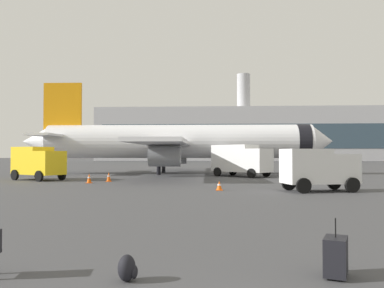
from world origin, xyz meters
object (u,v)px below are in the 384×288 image
(airplane_at_gate, at_px, (177,142))
(service_truck, at_px, (38,162))
(cargo_van, at_px, (318,168))
(safety_cone_outer, at_px, (219,186))
(safety_cone_mid, at_px, (109,177))
(safety_cone_far, at_px, (89,178))
(rolling_suitcase, at_px, (336,256))
(safety_cone_near, at_px, (221,168))
(traveller_backpack, at_px, (128,268))
(fuel_truck, at_px, (241,159))

(airplane_at_gate, bearing_deg, service_truck, -133.90)
(cargo_van, distance_m, safety_cone_outer, 6.16)
(safety_cone_mid, relative_size, safety_cone_far, 1.04)
(service_truck, height_order, rolling_suitcase, service_truck)
(cargo_van, bearing_deg, safety_cone_outer, 176.59)
(airplane_at_gate, relative_size, safety_cone_far, 46.73)
(safety_cone_near, xyz_separation_m, safety_cone_outer, (-0.59, -30.49, -0.02))
(traveller_backpack, bearing_deg, cargo_van, 65.98)
(cargo_van, bearing_deg, safety_cone_far, 159.72)
(service_truck, bearing_deg, safety_cone_mid, -12.78)
(fuel_truck, distance_m, safety_cone_outer, 15.46)
(safety_cone_outer, distance_m, rolling_suitcase, 17.69)
(safety_cone_near, height_order, safety_cone_far, safety_cone_far)
(cargo_van, height_order, traveller_backpack, cargo_van)
(airplane_at_gate, height_order, safety_cone_far, airplane_at_gate)
(safety_cone_near, relative_size, safety_cone_outer, 1.06)
(service_truck, height_order, safety_cone_outer, service_truck)
(safety_cone_mid, distance_m, safety_cone_outer, 11.67)
(safety_cone_far, relative_size, rolling_suitcase, 0.69)
(safety_cone_outer, height_order, traveller_backpack, safety_cone_outer)
(service_truck, xyz_separation_m, safety_cone_near, (16.31, 21.58, -1.29))
(safety_cone_outer, bearing_deg, airplane_at_gate, 102.86)
(cargo_van, distance_m, safety_cone_near, 31.35)
(rolling_suitcase, bearing_deg, safety_cone_near, 91.68)
(fuel_truck, relative_size, cargo_van, 1.29)
(safety_cone_near, height_order, traveller_backpack, safety_cone_near)
(safety_cone_near, relative_size, traveller_backpack, 1.34)
(safety_cone_near, xyz_separation_m, rolling_suitcase, (1.41, -48.06, 0.07))
(safety_cone_far, distance_m, traveller_backpack, 25.05)
(service_truck, xyz_separation_m, cargo_van, (21.76, -9.27, -0.16))
(airplane_at_gate, xyz_separation_m, service_truck, (-11.06, -11.49, -2.05))
(traveller_backpack, bearing_deg, service_truck, 117.24)
(airplane_at_gate, xyz_separation_m, safety_cone_near, (5.25, 10.08, -3.34))
(cargo_van, height_order, safety_cone_outer, cargo_van)
(cargo_van, distance_m, traveller_backpack, 19.40)
(fuel_truck, height_order, safety_cone_outer, fuel_truck)
(airplane_at_gate, height_order, service_truck, airplane_at_gate)
(fuel_truck, distance_m, safety_cone_near, 15.44)
(safety_cone_mid, bearing_deg, safety_cone_near, 67.39)
(airplane_at_gate, height_order, safety_cone_near, airplane_at_gate)
(safety_cone_outer, bearing_deg, rolling_suitcase, -83.50)
(rolling_suitcase, height_order, traveller_backpack, rolling_suitcase)
(fuel_truck, height_order, safety_cone_far, fuel_truck)
(airplane_at_gate, relative_size, fuel_truck, 5.84)
(airplane_at_gate, xyz_separation_m, fuel_truck, (6.97, -5.19, -1.88))
(airplane_at_gate, bearing_deg, safety_cone_outer, -77.14)
(safety_cone_near, bearing_deg, rolling_suitcase, -88.32)
(airplane_at_gate, height_order, traveller_backpack, airplane_at_gate)
(traveller_backpack, bearing_deg, fuel_truck, 82.88)
(safety_cone_far, xyz_separation_m, traveller_backpack, (8.26, -23.65, -0.14))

